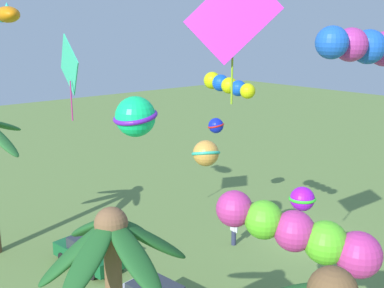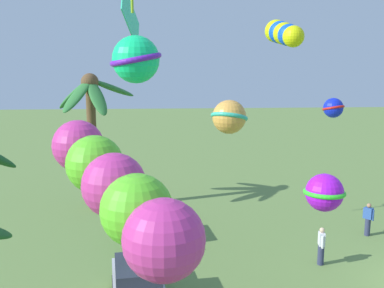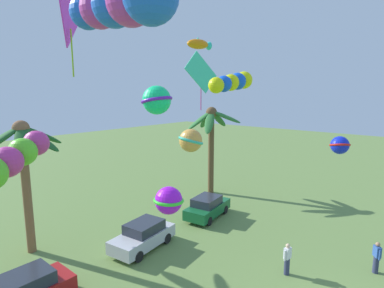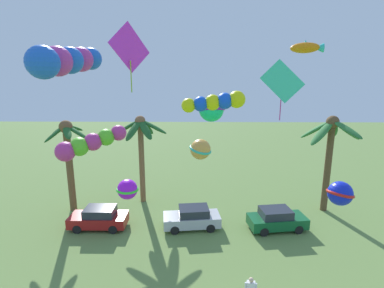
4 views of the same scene
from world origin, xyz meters
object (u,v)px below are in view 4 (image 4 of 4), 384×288
kite_ball_0 (127,189)px  kite_ball_6 (211,109)px  palm_tree_0 (331,141)px  kite_ball_9 (340,193)px  kite_fish_3 (307,48)px  kite_diamond_7 (282,82)px  parked_car_0 (192,218)px  parked_car_2 (99,218)px  kite_tube_8 (89,143)px  palm_tree_2 (141,137)px  kite_diamond_1 (130,49)px  kite_tube_2 (216,102)px  kite_tube_5 (67,61)px  kite_ball_4 (200,149)px  parked_car_1 (277,219)px  palm_tree_1 (68,148)px

kite_ball_0 → kite_ball_6: bearing=49.5°
palm_tree_0 → kite_ball_9: 12.45m
kite_fish_3 → kite_diamond_7: kite_fish_3 is taller
parked_car_0 → kite_fish_3: kite_fish_3 is taller
parked_car_2 → kite_fish_3: kite_fish_3 is taller
kite_ball_9 → kite_tube_8: bearing=145.7°
parked_car_0 → kite_ball_6: (1.23, -0.02, 7.54)m
kite_ball_6 → kite_diamond_7: kite_diamond_7 is taller
parked_car_0 → kite_tube_8: size_ratio=0.98×
kite_tube_8 → palm_tree_2: bearing=61.6°
kite_diamond_1 → kite_ball_9: (9.33, -8.26, -5.82)m
kite_tube_2 → palm_tree_0: bearing=40.6°
palm_tree_2 → kite_ball_0: palm_tree_2 is taller
kite_tube_5 → palm_tree_0: bearing=28.4°
kite_diamond_1 → kite_diamond_7: bearing=4.0°
kite_fish_3 → kite_ball_4: size_ratio=1.34×
parked_car_1 → kite_diamond_1: size_ratio=1.00×
kite_ball_4 → kite_ball_9: kite_ball_4 is taller
kite_fish_3 → kite_tube_2: bearing=-132.4°
palm_tree_1 → kite_ball_0: bearing=-50.9°
palm_tree_2 → kite_tube_5: kite_tube_5 is taller
kite_fish_3 → kite_tube_8: (-14.48, -2.38, -6.16)m
parked_car_2 → kite_fish_3: size_ratio=1.73×
palm_tree_1 → parked_car_0: bearing=-15.8°
parked_car_0 → kite_tube_5: size_ratio=0.86×
parked_car_2 → kite_ball_4: kite_ball_4 is taller
kite_diamond_1 → palm_tree_1: bearing=152.8°
kite_ball_9 → kite_tube_5: bearing=164.9°
palm_tree_1 → kite_diamond_7: kite_diamond_7 is taller
parked_car_0 → palm_tree_2: bearing=133.6°
parked_car_1 → kite_ball_6: kite_ball_6 is taller
parked_car_1 → kite_diamond_1: 14.75m
kite_diamond_1 → kite_ball_6: size_ratio=2.16×
palm_tree_2 → kite_ball_0: (1.11, -9.57, -0.68)m
palm_tree_2 → parked_car_2: palm_tree_2 is taller
palm_tree_0 → parked_car_0: bearing=-164.2°
palm_tree_0 → palm_tree_2: palm_tree_0 is taller
palm_tree_1 → kite_ball_6: 11.48m
kite_ball_6 → kite_diamond_7: size_ratio=0.49×
parked_car_0 → kite_tube_5: 12.83m
kite_ball_0 → kite_diamond_7: size_ratio=0.38×
kite_diamond_7 → palm_tree_0: bearing=28.4°
parked_car_1 → kite_diamond_1: (-9.59, -0.13, 11.20)m
palm_tree_2 → kite_tube_2: (5.41, -9.43, 3.60)m
kite_tube_2 → kite_ball_9: 6.41m
palm_tree_1 → kite_tube_5: kite_tube_5 is taller
parked_car_1 → kite_fish_3: size_ratio=1.81×
parked_car_0 → parked_car_1: 5.83m
kite_ball_4 → parked_car_2: bearing=157.0°
palm_tree_0 → parked_car_1: 7.37m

